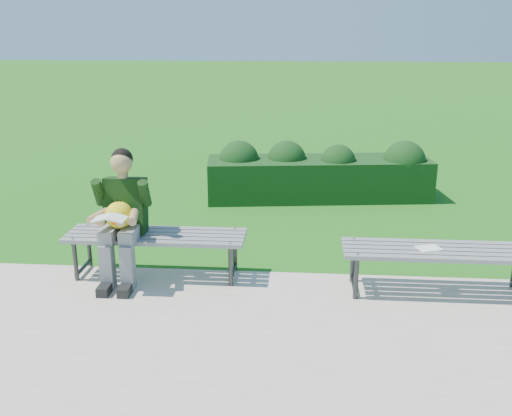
# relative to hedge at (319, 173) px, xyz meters

# --- Properties ---
(ground) EXTENTS (80.00, 80.00, 0.00)m
(ground) POSITION_rel_hedge_xyz_m (-0.79, -2.84, -0.39)
(ground) COLOR #296F21
(ground) RESTS_ON ground
(walkway) EXTENTS (30.00, 3.50, 0.02)m
(walkway) POSITION_rel_hedge_xyz_m (-0.79, -4.59, -0.38)
(walkway) COLOR beige
(walkway) RESTS_ON ground
(hedge) EXTENTS (3.36, 1.22, 0.88)m
(hedge) POSITION_rel_hedge_xyz_m (0.00, 0.00, 0.00)
(hedge) COLOR #0F3914
(hedge) RESTS_ON ground
(bench_left) EXTENTS (1.80, 0.50, 0.46)m
(bench_left) POSITION_rel_hedge_xyz_m (-1.72, -3.00, 0.03)
(bench_left) COLOR slate
(bench_left) RESTS_ON walkway
(bench_right) EXTENTS (1.80, 0.50, 0.46)m
(bench_right) POSITION_rel_hedge_xyz_m (1.04, -3.19, 0.03)
(bench_right) COLOR slate
(bench_right) RESTS_ON walkway
(seated_boy) EXTENTS (0.56, 0.76, 1.31)m
(seated_boy) POSITION_rel_hedge_xyz_m (-2.02, -3.10, 0.33)
(seated_boy) COLOR gray
(seated_boy) RESTS_ON walkway
(paper_sheet) EXTENTS (0.26, 0.22, 0.01)m
(paper_sheet) POSITION_rel_hedge_xyz_m (0.94, -3.19, 0.09)
(paper_sheet) COLOR white
(paper_sheet) RESTS_ON bench_right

